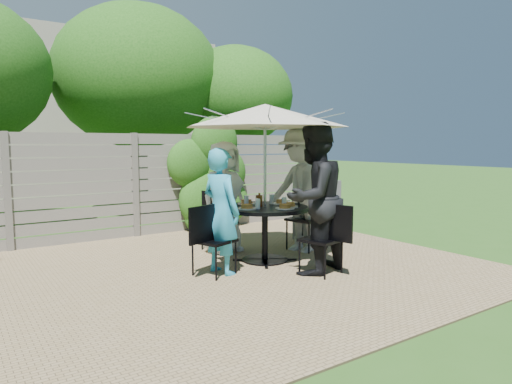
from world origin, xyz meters
TOP-DOWN VIEW (x-y plane):
  - backyard_envelope at (0.09, 10.29)m, footprint 60.00×60.00m
  - patio_table at (0.90, 0.30)m, footprint 1.44×1.44m
  - umbrella at (0.90, 0.30)m, footprint 2.71×2.71m
  - chair_back at (0.69, 1.24)m, footprint 0.49×0.68m
  - person_back at (0.71, 1.11)m, footprint 0.93×0.71m
  - chair_left at (-0.04, 0.08)m, footprint 0.70×0.57m
  - person_left at (0.09, 0.11)m, footprint 0.50×0.66m
  - chair_front at (1.11, -0.65)m, footprint 0.54×0.70m
  - person_front at (1.08, -0.51)m, footprint 1.08×0.92m
  - chair_right at (1.84, 0.51)m, footprint 0.76×0.59m
  - person_right at (1.71, 0.48)m, footprint 0.97×1.36m
  - plate_back at (0.82, 0.65)m, footprint 0.26×0.26m
  - plate_left at (0.55, 0.22)m, footprint 0.26×0.26m
  - plate_front at (0.98, -0.06)m, footprint 0.26×0.26m
  - plate_right at (1.25, 0.38)m, footprint 0.26×0.26m
  - plate_extra at (1.14, 0.04)m, footprint 0.24×0.24m
  - glass_back at (0.74, 0.53)m, footprint 0.07×0.07m
  - glass_left at (0.67, 0.14)m, footprint 0.07×0.07m
  - glass_front at (1.06, 0.07)m, footprint 0.07×0.07m
  - glass_right at (1.13, 0.46)m, footprint 0.07×0.07m
  - syrup_jug at (0.83, 0.33)m, footprint 0.09×0.09m
  - coffee_cup at (0.95, 0.53)m, footprint 0.08×0.08m
  - bbq_grill at (2.49, 1.00)m, footprint 0.74×0.61m

SIDE VIEW (x-z plane):
  - chair_back at x=0.69m, z-range -0.18..0.73m
  - chair_left at x=-0.04m, z-range -0.18..0.73m
  - chair_front at x=1.11m, z-range -0.18..0.74m
  - chair_right at x=1.84m, z-range -0.20..0.80m
  - patio_table at x=0.90m, z-range 0.16..0.95m
  - bbq_grill at x=2.49m, z-range -0.06..1.31m
  - person_left at x=0.09m, z-range 0.00..1.61m
  - plate_back at x=0.82m, z-range 0.78..0.85m
  - plate_left at x=0.55m, z-range 0.78..0.85m
  - plate_front at x=0.98m, z-range 0.78..0.85m
  - plate_right at x=1.25m, z-range 0.78..0.85m
  - plate_extra at x=1.14m, z-range 0.78..0.85m
  - person_back at x=0.71m, z-range 0.00..1.70m
  - coffee_cup at x=0.95m, z-range 0.79..0.91m
  - glass_back at x=0.74m, z-range 0.79..0.93m
  - glass_left at x=0.67m, z-range 0.79..0.93m
  - glass_front at x=1.06m, z-range 0.79..0.93m
  - glass_right at x=1.13m, z-range 0.79..0.93m
  - syrup_jug at x=0.83m, z-range 0.79..0.95m
  - person_right at x=1.71m, z-range 0.00..1.91m
  - person_front at x=1.08m, z-range 0.00..1.93m
  - umbrella at x=0.90m, z-range 0.94..3.14m
  - backyard_envelope at x=0.09m, z-range 0.11..5.11m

